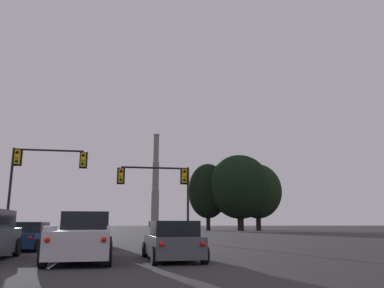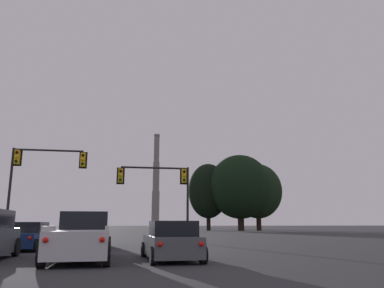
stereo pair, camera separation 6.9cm
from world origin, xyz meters
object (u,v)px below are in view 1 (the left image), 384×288
at_px(pickup_truck_center_lane_second, 83,238).
at_px(traffic_light_overhead_left, 36,170).
at_px(sedan_left_lane_front, 28,237).
at_px(pickup_truck_center_lane_front, 88,233).
at_px(smokestack, 155,190).
at_px(traffic_light_overhead_right, 164,184).
at_px(hatchback_right_lane_second, 172,242).

bearing_deg(pickup_truck_center_lane_second, traffic_light_overhead_left, 108.10).
bearing_deg(sedan_left_lane_front, pickup_truck_center_lane_front, 26.58).
distance_m(pickup_truck_center_lane_front, traffic_light_overhead_left, 8.34).
bearing_deg(traffic_light_overhead_left, smokestack, 82.17).
height_order(pickup_truck_center_lane_second, smokestack, smokestack).
xyz_separation_m(sedan_left_lane_front, traffic_light_overhead_left, (-1.48, 7.02, 4.47)).
distance_m(traffic_light_overhead_right, smokestack, 136.67).
bearing_deg(hatchback_right_lane_second, smokestack, 83.19).
bearing_deg(pickup_truck_center_lane_second, hatchback_right_lane_second, -14.56).
distance_m(pickup_truck_center_lane_second, smokestack, 150.14).
xyz_separation_m(hatchback_right_lane_second, traffic_light_overhead_right, (0.98, 13.63, 3.60)).
height_order(sedan_left_lane_front, traffic_light_overhead_right, traffic_light_overhead_right).
xyz_separation_m(pickup_truck_center_lane_front, traffic_light_overhead_left, (-4.44, 5.58, 4.33)).
relative_size(traffic_light_overhead_left, smokestack, 0.17).
bearing_deg(smokestack, pickup_truck_center_lane_front, -95.75).
height_order(sedan_left_lane_front, pickup_truck_center_lane_front, pickup_truck_center_lane_front).
relative_size(sedan_left_lane_front, traffic_light_overhead_right, 0.85).
bearing_deg(pickup_truck_center_lane_second, traffic_light_overhead_right, 69.21).
bearing_deg(hatchback_right_lane_second, pickup_truck_center_lane_front, 111.63).
bearing_deg(traffic_light_overhead_right, traffic_light_overhead_left, 177.38).
distance_m(sedan_left_lane_front, traffic_light_overhead_left, 8.45).
height_order(pickup_truck_center_lane_second, hatchback_right_lane_second, pickup_truck_center_lane_second).
height_order(hatchback_right_lane_second, smokestack, smokestack).
relative_size(pickup_truck_center_lane_second, traffic_light_overhead_right, 1.00).
bearing_deg(sedan_left_lane_front, hatchback_right_lane_second, -45.30).
xyz_separation_m(sedan_left_lane_front, pickup_truck_center_lane_front, (2.95, 1.44, 0.14)).
bearing_deg(pickup_truck_center_lane_front, hatchback_right_lane_second, -66.82).
bearing_deg(traffic_light_overhead_left, traffic_light_overhead_right, -2.62).
xyz_separation_m(pickup_truck_center_lane_front, traffic_light_overhead_right, (4.83, 5.16, 3.46)).
distance_m(pickup_truck_center_lane_front, smokestack, 142.53).
relative_size(pickup_truck_center_lane_second, hatchback_right_lane_second, 1.33).
distance_m(sedan_left_lane_front, traffic_light_overhead_right, 10.82).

